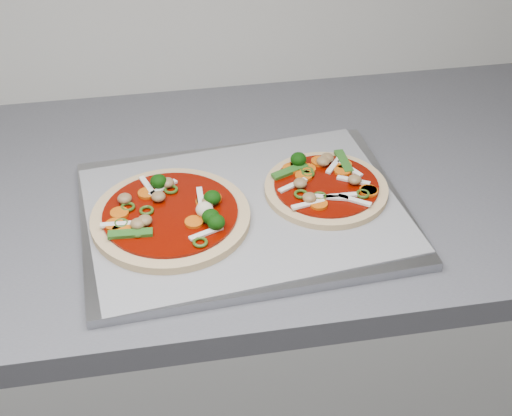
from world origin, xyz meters
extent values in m
cube|color=#BABAB7|center=(0.00, 1.30, 0.43)|extent=(3.60, 0.60, 0.86)
cube|color=gray|center=(0.42, 1.22, 0.91)|extent=(0.47, 0.36, 0.01)
cube|color=gray|center=(0.42, 1.22, 0.92)|extent=(0.46, 0.36, 0.00)
cylinder|color=tan|center=(0.32, 1.21, 0.92)|extent=(0.26, 0.26, 0.01)
cylinder|color=#721100|center=(0.32, 1.21, 0.93)|extent=(0.22, 0.22, 0.00)
ellipsoid|color=beige|center=(0.36, 1.19, 0.94)|extent=(0.03, 0.03, 0.02)
ellipsoid|color=olive|center=(0.31, 1.23, 0.94)|extent=(0.03, 0.03, 0.01)
ellipsoid|color=olive|center=(0.28, 1.18, 0.94)|extent=(0.03, 0.03, 0.01)
ellipsoid|color=#0F3E07|center=(0.31, 1.26, 0.94)|extent=(0.03, 0.03, 0.02)
cylinder|color=orange|center=(0.25, 1.21, 0.93)|extent=(0.04, 0.04, 0.00)
torus|color=#2E4D14|center=(0.35, 1.13, 0.93)|extent=(0.03, 0.03, 0.00)
torus|color=#2E4D14|center=(0.27, 1.17, 0.93)|extent=(0.02, 0.02, 0.00)
ellipsoid|color=olive|center=(0.32, 1.26, 0.94)|extent=(0.02, 0.02, 0.01)
cylinder|color=orange|center=(0.37, 1.22, 0.93)|extent=(0.03, 0.03, 0.00)
cube|color=#2C601C|center=(0.26, 1.16, 0.93)|extent=(0.06, 0.02, 0.00)
cube|color=white|center=(0.31, 1.26, 0.93)|extent=(0.04, 0.04, 0.00)
cylinder|color=orange|center=(0.24, 1.19, 0.93)|extent=(0.03, 0.03, 0.00)
torus|color=#2E4D14|center=(0.32, 1.25, 0.93)|extent=(0.02, 0.02, 0.00)
cylinder|color=orange|center=(0.29, 1.25, 0.93)|extent=(0.03, 0.03, 0.00)
ellipsoid|color=#0F3E07|center=(0.38, 1.16, 0.94)|extent=(0.03, 0.03, 0.02)
cylinder|color=orange|center=(0.25, 1.17, 0.93)|extent=(0.03, 0.03, 0.00)
cylinder|color=orange|center=(0.37, 1.22, 0.93)|extent=(0.03, 0.03, 0.00)
ellipsoid|color=olive|center=(0.37, 1.21, 0.94)|extent=(0.03, 0.03, 0.01)
torus|color=#2E4D14|center=(0.26, 1.22, 0.93)|extent=(0.02, 0.02, 0.00)
torus|color=#2E4D14|center=(0.29, 1.21, 0.93)|extent=(0.03, 0.03, 0.00)
ellipsoid|color=#0F3E07|center=(0.37, 1.17, 0.94)|extent=(0.03, 0.03, 0.02)
ellipsoid|color=olive|center=(0.26, 1.24, 0.94)|extent=(0.02, 0.02, 0.01)
ellipsoid|color=olive|center=(0.27, 1.18, 0.94)|extent=(0.03, 0.03, 0.01)
cube|color=white|center=(0.29, 1.27, 0.93)|extent=(0.02, 0.05, 0.00)
cylinder|color=orange|center=(0.35, 1.18, 0.93)|extent=(0.03, 0.03, 0.00)
cube|color=white|center=(0.25, 1.19, 0.93)|extent=(0.05, 0.01, 0.00)
cube|color=white|center=(0.36, 1.15, 0.93)|extent=(0.05, 0.03, 0.00)
cube|color=white|center=(0.36, 1.23, 0.93)|extent=(0.01, 0.05, 0.00)
cylinder|color=orange|center=(0.38, 1.22, 0.93)|extent=(0.03, 0.03, 0.00)
ellipsoid|color=#0F3E07|center=(0.38, 1.21, 0.94)|extent=(0.03, 0.03, 0.02)
torus|color=#2E4D14|center=(0.25, 1.19, 0.93)|extent=(0.03, 0.03, 0.00)
cylinder|color=tan|center=(0.54, 1.23, 0.92)|extent=(0.23, 0.23, 0.01)
cylinder|color=#721100|center=(0.54, 1.23, 0.93)|extent=(0.19, 0.19, 0.00)
cylinder|color=orange|center=(0.53, 1.27, 0.93)|extent=(0.03, 0.03, 0.00)
cube|color=white|center=(0.56, 1.20, 0.93)|extent=(0.05, 0.01, 0.00)
cube|color=#2C601C|center=(0.58, 1.28, 0.93)|extent=(0.02, 0.06, 0.00)
cylinder|color=orange|center=(0.51, 1.29, 0.93)|extent=(0.03, 0.03, 0.00)
cube|color=white|center=(0.50, 1.24, 0.93)|extent=(0.05, 0.03, 0.00)
torus|color=#2E4D14|center=(0.53, 1.21, 0.93)|extent=(0.03, 0.03, 0.00)
ellipsoid|color=olive|center=(0.51, 1.23, 0.94)|extent=(0.03, 0.03, 0.01)
cylinder|color=orange|center=(0.60, 1.21, 0.93)|extent=(0.03, 0.03, 0.00)
ellipsoid|color=#0F3E07|center=(0.52, 1.29, 0.94)|extent=(0.03, 0.03, 0.02)
cylinder|color=orange|center=(0.58, 1.28, 0.93)|extent=(0.03, 0.03, 0.00)
ellipsoid|color=olive|center=(0.51, 1.20, 0.94)|extent=(0.03, 0.03, 0.01)
cube|color=white|center=(0.57, 1.19, 0.93)|extent=(0.04, 0.03, 0.00)
cube|color=white|center=(0.57, 1.28, 0.93)|extent=(0.04, 0.04, 0.00)
ellipsoid|color=olive|center=(0.58, 1.23, 0.94)|extent=(0.02, 0.02, 0.01)
cube|color=white|center=(0.58, 1.23, 0.93)|extent=(0.05, 0.03, 0.00)
cylinder|color=orange|center=(0.60, 1.21, 0.93)|extent=(0.03, 0.03, 0.00)
ellipsoid|color=olive|center=(0.56, 1.29, 0.94)|extent=(0.03, 0.03, 0.01)
cylinder|color=orange|center=(0.57, 1.26, 0.93)|extent=(0.03, 0.03, 0.00)
cube|color=white|center=(0.51, 1.19, 0.93)|extent=(0.05, 0.02, 0.00)
ellipsoid|color=olive|center=(0.55, 1.28, 0.94)|extent=(0.03, 0.03, 0.01)
torus|color=#2E4D14|center=(0.52, 1.26, 0.93)|extent=(0.02, 0.02, 0.00)
cube|color=#2C601C|center=(0.50, 1.27, 0.93)|extent=(0.06, 0.04, 0.00)
cylinder|color=orange|center=(0.50, 1.28, 0.93)|extent=(0.04, 0.04, 0.00)
torus|color=#2E4D14|center=(0.52, 1.27, 0.93)|extent=(0.03, 0.03, 0.00)
torus|color=#2E4D14|center=(0.59, 1.20, 0.93)|extent=(0.02, 0.02, 0.00)
cube|color=white|center=(0.59, 1.26, 0.93)|extent=(0.03, 0.05, 0.00)
cylinder|color=orange|center=(0.55, 1.29, 0.93)|extent=(0.03, 0.03, 0.00)
cube|color=white|center=(0.54, 1.20, 0.93)|extent=(0.05, 0.02, 0.00)
cylinder|color=orange|center=(0.52, 1.19, 0.93)|extent=(0.03, 0.03, 0.00)
cylinder|color=orange|center=(0.52, 1.26, 0.93)|extent=(0.03, 0.03, 0.00)
torus|color=#2E4D14|center=(0.50, 1.21, 0.93)|extent=(0.02, 0.02, 0.00)
camera|label=1|loc=(0.31, 0.44, 1.53)|focal=50.00mm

